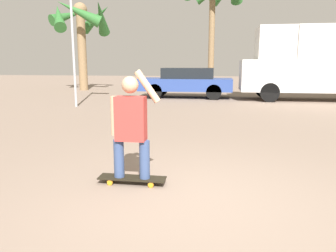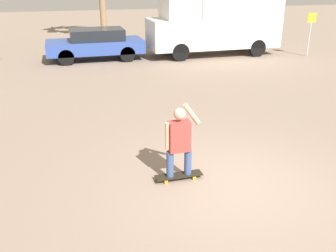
{
  "view_description": "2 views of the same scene",
  "coord_description": "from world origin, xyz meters",
  "px_view_note": "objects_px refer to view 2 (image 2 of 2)",
  "views": [
    {
      "loc": [
        0.22,
        -3.67,
        1.62
      ],
      "look_at": [
        -0.55,
        1.33,
        0.66
      ],
      "focal_mm": 35.0,
      "sensor_mm": 36.0,
      "label": 1
    },
    {
      "loc": [
        -2.85,
        -5.61,
        3.68
      ],
      "look_at": [
        -1.0,
        0.96,
        0.93
      ],
      "focal_mm": 40.0,
      "sensor_mm": 36.0,
      "label": 2
    }
  ],
  "objects_px": {
    "person_skateboarder": "(179,139)",
    "street_sign": "(310,28)",
    "skateboard": "(179,176)",
    "camper_van": "(217,19)",
    "parked_car_blue": "(96,43)"
  },
  "relations": [
    {
      "from": "person_skateboarder",
      "to": "camper_van",
      "type": "height_order",
      "value": "camper_van"
    },
    {
      "from": "person_skateboarder",
      "to": "street_sign",
      "type": "relative_size",
      "value": 0.71
    },
    {
      "from": "skateboard",
      "to": "person_skateboarder",
      "type": "distance_m",
      "value": 0.78
    },
    {
      "from": "person_skateboarder",
      "to": "street_sign",
      "type": "height_order",
      "value": "street_sign"
    },
    {
      "from": "camper_van",
      "to": "street_sign",
      "type": "height_order",
      "value": "camper_van"
    },
    {
      "from": "skateboard",
      "to": "camper_van",
      "type": "height_order",
      "value": "camper_van"
    },
    {
      "from": "street_sign",
      "to": "camper_van",
      "type": "bearing_deg",
      "value": 159.24
    },
    {
      "from": "street_sign",
      "to": "skateboard",
      "type": "bearing_deg",
      "value": -134.64
    },
    {
      "from": "skateboard",
      "to": "camper_van",
      "type": "xyz_separation_m",
      "value": [
        5.44,
        11.34,
        1.66
      ]
    },
    {
      "from": "skateboard",
      "to": "camper_van",
      "type": "relative_size",
      "value": 0.15
    },
    {
      "from": "skateboard",
      "to": "person_skateboarder",
      "type": "xyz_separation_m",
      "value": [
        -0.0,
        -0.0,
        0.78
      ]
    },
    {
      "from": "parked_car_blue",
      "to": "street_sign",
      "type": "distance_m",
      "value": 10.24
    },
    {
      "from": "skateboard",
      "to": "street_sign",
      "type": "bearing_deg",
      "value": 45.36
    },
    {
      "from": "person_skateboarder",
      "to": "camper_van",
      "type": "relative_size",
      "value": 0.23
    },
    {
      "from": "parked_car_blue",
      "to": "street_sign",
      "type": "xyz_separation_m",
      "value": [
        10.04,
        -1.96,
        0.57
      ]
    }
  ]
}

